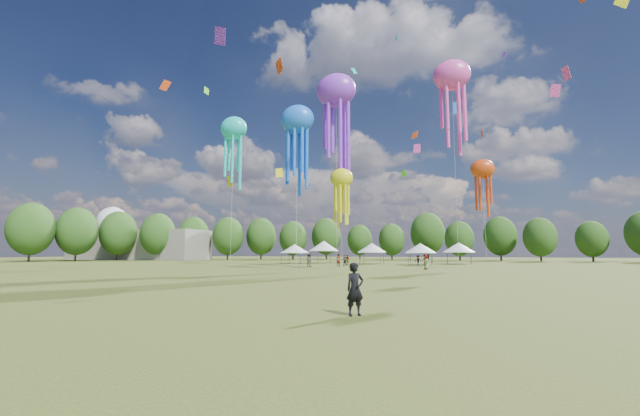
% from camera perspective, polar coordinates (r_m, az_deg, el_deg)
% --- Properties ---
extents(ground, '(300.00, 300.00, 0.00)m').
position_cam_1_polar(ground, '(20.63, -15.00, -12.37)').
color(ground, '#384416').
rests_on(ground, ground).
extents(observer_main, '(0.81, 0.78, 1.86)m').
position_cam_1_polar(observer_main, '(14.36, 5.09, -11.57)').
color(observer_main, black).
rests_on(observer_main, ground).
extents(spectator_near, '(1.03, 0.88, 1.84)m').
position_cam_1_polar(spectator_near, '(58.46, -1.61, -7.61)').
color(spectator_near, gray).
rests_on(spectator_near, ground).
extents(spectators_far, '(14.53, 21.25, 1.92)m').
position_cam_1_polar(spectators_far, '(63.79, 10.08, -7.46)').
color(spectators_far, gray).
rests_on(spectators_far, ground).
extents(festival_tents, '(35.41, 11.47, 4.34)m').
position_cam_1_polar(festival_tents, '(73.86, 7.32, -5.68)').
color(festival_tents, '#47474C').
rests_on(festival_tents, ground).
extents(show_kites, '(42.80, 22.36, 32.45)m').
position_cam_1_polar(show_kites, '(59.78, 5.25, 12.57)').
color(show_kites, blue).
rests_on(show_kites, ground).
extents(small_kites, '(66.80, 59.08, 45.34)m').
position_cam_1_polar(small_kites, '(65.44, 6.54, 17.93)').
color(small_kites, blue).
rests_on(small_kites, ground).
extents(treeline, '(201.57, 95.24, 13.43)m').
position_cam_1_polar(treeline, '(81.22, 7.65, -3.22)').
color(treeline, '#38281C').
rests_on(treeline, ground).
extents(hangar, '(40.00, 12.00, 8.00)m').
position_cam_1_polar(hangar, '(121.97, -24.76, -4.91)').
color(hangar, gray).
rests_on(hangar, ground).
extents(radome, '(9.00, 9.00, 16.00)m').
position_cam_1_polar(radome, '(137.68, -27.82, -2.35)').
color(radome, white).
rests_on(radome, ground).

